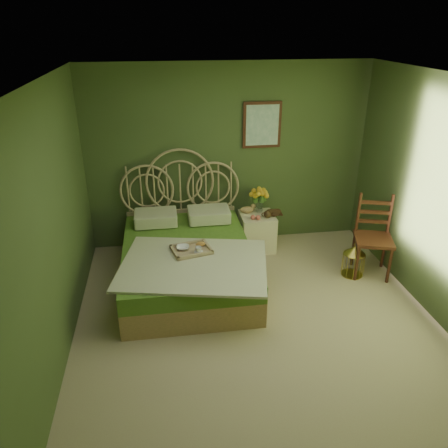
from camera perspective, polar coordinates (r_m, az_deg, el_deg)
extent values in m
plane|color=tan|center=(4.91, 4.76, -13.78)|extent=(4.50, 4.50, 0.00)
plane|color=silver|center=(3.86, 6.19, 17.92)|extent=(4.50, 4.50, 0.00)
plane|color=#465A2F|center=(6.29, 0.56, 8.71)|extent=(4.00, 0.00, 4.00)
plane|color=#465A2F|center=(4.24, -21.94, -1.59)|extent=(0.00, 4.50, 4.50)
cube|color=#391C0F|center=(6.24, 4.99, 12.76)|extent=(0.54, 0.03, 0.64)
cube|color=silver|center=(6.22, 5.03, 12.73)|extent=(0.46, 0.01, 0.56)
cube|color=tan|center=(5.62, -4.77, -6.26)|extent=(1.57, 2.09, 0.31)
cube|color=olive|center=(5.49, -4.87, -3.93)|extent=(1.57, 2.09, 0.21)
cube|color=silver|center=(5.02, -3.96, -5.27)|extent=(1.87, 1.57, 0.03)
cube|color=silver|center=(6.05, -8.90, 0.83)|extent=(0.58, 0.42, 0.17)
cube|color=silver|center=(6.08, -2.00, 1.26)|extent=(0.58, 0.42, 0.17)
cube|color=tan|center=(5.27, -4.26, -3.65)|extent=(0.52, 0.44, 0.04)
ellipsoid|color=#B77A38|center=(5.34, -3.07, -2.63)|extent=(0.12, 0.07, 0.05)
cube|color=beige|center=(6.40, 4.32, -1.01)|extent=(0.49, 0.49, 0.53)
cylinder|color=silver|center=(6.36, 4.62, 2.37)|extent=(0.10, 0.10, 0.18)
ellipsoid|color=tan|center=(6.32, 3.02, 1.87)|extent=(0.21, 0.11, 0.10)
sphere|color=#D05E51|center=(6.12, 3.81, 0.88)|extent=(0.07, 0.07, 0.07)
sphere|color=#D05E51|center=(6.12, 4.47, 0.84)|extent=(0.07, 0.07, 0.07)
cube|color=#391C0F|center=(5.96, 18.94, -1.94)|extent=(0.58, 0.58, 0.04)
cylinder|color=#391C0F|center=(5.83, 17.69, -5.17)|extent=(0.04, 0.04, 0.50)
cylinder|color=#391C0F|center=(6.01, 21.15, -4.77)|extent=(0.04, 0.04, 0.50)
cylinder|color=#391C0F|center=(6.14, 16.13, -3.33)|extent=(0.04, 0.04, 0.50)
cylinder|color=#391C0F|center=(6.31, 19.46, -3.01)|extent=(0.04, 0.04, 0.50)
cube|color=#391C0F|center=(6.00, 18.48, 1.29)|extent=(0.40, 0.16, 0.56)
cylinder|color=gold|center=(6.09, 16.31, -6.30)|extent=(0.28, 0.28, 0.01)
cylinder|color=gold|center=(6.01, 16.49, -5.06)|extent=(0.28, 0.28, 0.31)
cone|color=gold|center=(5.91, 16.73, -3.27)|extent=(0.28, 0.28, 0.11)
imported|color=#381E0F|center=(6.34, 5.95, 1.44)|extent=(0.18, 0.24, 0.02)
imported|color=#472819|center=(6.33, 5.95, 1.59)|extent=(0.24, 0.26, 0.02)
imported|color=white|center=(5.29, -5.40, -3.09)|extent=(0.16, 0.16, 0.04)
imported|color=white|center=(5.20, -3.35, -3.36)|extent=(0.09, 0.09, 0.07)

